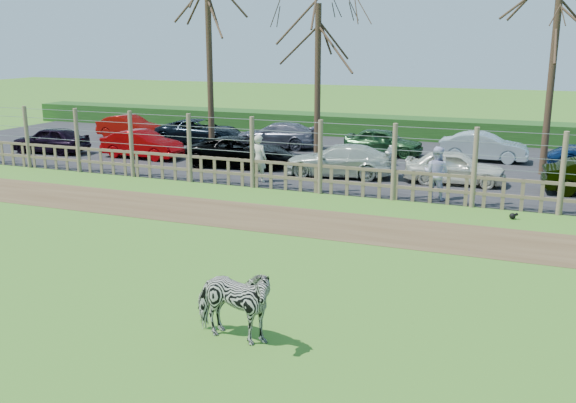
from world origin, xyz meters
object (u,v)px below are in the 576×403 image
(car_10, at_px, (383,142))
(car_2, at_px, (240,152))
(car_3, at_px, (339,160))
(crow, at_px, (513,216))
(car_9, at_px, (277,135))
(car_7, at_px, (130,127))
(tree_left, at_px, (208,26))
(tree_mid, at_px, (318,45))
(car_8, at_px, (200,131))
(car_4, at_px, (455,167))
(visitor_b, at_px, (436,173))
(car_11, at_px, (484,147))
(tree_right, at_px, (556,35))
(zebra, at_px, (233,303))
(car_1, at_px, (142,144))
(car_0, at_px, (51,140))
(visitor_a, at_px, (259,158))

(car_10, bearing_deg, car_2, 138.08)
(car_3, bearing_deg, crow, 52.50)
(car_9, bearing_deg, car_7, -92.18)
(tree_left, bearing_deg, tree_mid, 12.53)
(crow, xyz_separation_m, car_8, (-15.24, 8.89, 0.54))
(car_4, relative_size, car_10, 1.00)
(tree_left, relative_size, car_4, 2.24)
(visitor_b, distance_m, car_10, 8.24)
(car_10, height_order, car_11, same)
(tree_right, relative_size, car_11, 2.02)
(car_3, bearing_deg, car_8, -126.90)
(car_2, distance_m, car_11, 10.37)
(zebra, distance_m, visitor_b, 11.57)
(zebra, bearing_deg, car_3, 15.21)
(tree_mid, height_order, car_10, tree_mid)
(tree_mid, height_order, car_1, tree_mid)
(car_9, bearing_deg, tree_mid, 45.63)
(tree_mid, relative_size, zebra, 4.12)
(car_0, distance_m, car_1, 4.64)
(crow, bearing_deg, car_1, 164.31)
(tree_mid, relative_size, visitor_b, 3.96)
(car_11, bearing_deg, car_8, 90.86)
(car_3, relative_size, car_8, 0.96)
(zebra, xyz_separation_m, car_7, (-15.33, 18.95, -0.06))
(crow, relative_size, car_11, 0.07)
(car_11, bearing_deg, car_3, 137.70)
(visitor_b, bearing_deg, car_8, -17.54)
(car_3, bearing_deg, car_4, 86.43)
(tree_right, height_order, car_1, tree_right)
(car_1, bearing_deg, visitor_a, -109.33)
(car_0, bearing_deg, car_7, 167.25)
(car_3, bearing_deg, visitor_a, -56.61)
(tree_right, bearing_deg, zebra, -105.97)
(car_0, distance_m, car_11, 19.27)
(visitor_b, relative_size, car_0, 0.49)
(car_10, bearing_deg, car_0, 113.00)
(tree_right, bearing_deg, visitor_a, -151.46)
(car_11, bearing_deg, car_10, 92.45)
(crow, height_order, car_11, car_11)
(tree_right, distance_m, car_11, 5.60)
(car_8, distance_m, car_10, 9.29)
(car_11, bearing_deg, crow, -169.91)
(visitor_a, xyz_separation_m, crow, (8.86, -1.78, -0.80))
(zebra, distance_m, car_1, 18.38)
(tree_left, xyz_separation_m, car_8, (-2.48, 3.39, -4.98))
(tree_mid, bearing_deg, tree_right, 3.18)
(visitor_b, bearing_deg, car_7, -11.19)
(tree_mid, distance_m, car_10, 5.40)
(crow, height_order, car_10, car_10)
(tree_mid, distance_m, tree_right, 9.02)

